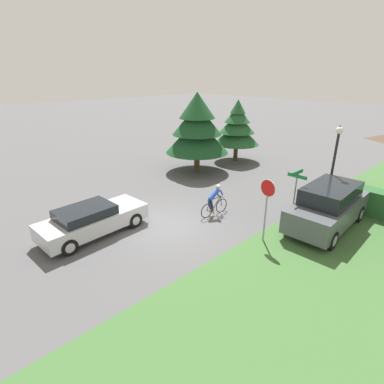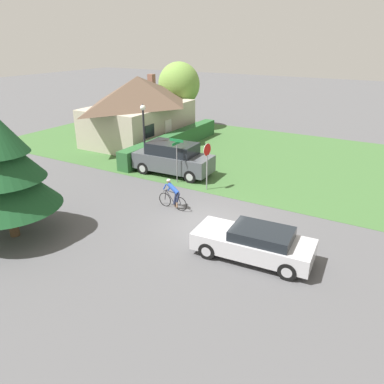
{
  "view_description": "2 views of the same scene",
  "coord_description": "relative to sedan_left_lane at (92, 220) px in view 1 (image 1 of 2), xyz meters",
  "views": [
    {
      "loc": [
        9.62,
        -7.55,
        6.49
      ],
      "look_at": [
        -0.37,
        1.8,
        1.08
      ],
      "focal_mm": 28.0,
      "sensor_mm": 36.0,
      "label": 1
    },
    {
      "loc": [
        -13.63,
        -7.06,
        7.97
      ],
      "look_at": [
        0.26,
        1.05,
        1.28
      ],
      "focal_mm": 35.0,
      "sensor_mm": 36.0,
      "label": 2
    }
  ],
  "objects": [
    {
      "name": "parked_suv_right",
      "position": [
        6.59,
        7.97,
        0.32
      ],
      "size": [
        2.23,
        4.97,
        2.0
      ],
      "rotation": [
        0.0,
        0.0,
        1.62
      ],
      "color": "#4C5156",
      "rests_on": "ground"
    },
    {
      "name": "sedan_left_lane",
      "position": [
        0.0,
        0.0,
        0.0
      ],
      "size": [
        2.08,
        4.66,
        1.33
      ],
      "rotation": [
        0.0,
        0.0,
        1.64
      ],
      "color": "#BCBCC1",
      "rests_on": "ground"
    },
    {
      "name": "stop_sign",
      "position": [
        5.34,
        4.93,
        1.22
      ],
      "size": [
        0.71,
        0.09,
        2.68
      ],
      "rotation": [
        0.0,
        0.0,
        3.05
      ],
      "color": "gray",
      "rests_on": "ground"
    },
    {
      "name": "street_name_sign",
      "position": [
        5.45,
        6.96,
        1.15
      ],
      "size": [
        0.9,
        0.9,
        2.62
      ],
      "color": "gray",
      "rests_on": "ground"
    },
    {
      "name": "conifer_tall_near",
      "position": [
        -3.51,
        9.61,
        2.42
      ],
      "size": [
        4.35,
        4.35,
        5.41
      ],
      "color": "#4C3823",
      "rests_on": "ground"
    },
    {
      "name": "conifer_tall_far",
      "position": [
        -3.33,
        13.72,
        1.97
      ],
      "size": [
        3.53,
        3.53,
        4.72
      ],
      "color": "#4C3823",
      "rests_on": "ground"
    },
    {
      "name": "cyclist",
      "position": [
        2.28,
        5.2,
        0.05
      ],
      "size": [
        0.44,
        1.71,
        1.54
      ],
      "rotation": [
        0.0,
        0.0,
        1.5
      ],
      "color": "black",
      "rests_on": "ground"
    },
    {
      "name": "street_lamp",
      "position": [
        5.87,
        9.57,
        2.23
      ],
      "size": [
        0.33,
        0.33,
        4.33
      ],
      "color": "black",
      "rests_on": "ground"
    },
    {
      "name": "ground_plane",
      "position": [
        1.67,
        2.83,
        -0.68
      ],
      "size": [
        140.0,
        140.0,
        0.0
      ],
      "primitive_type": "plane",
      "color": "#515154"
    }
  ]
}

